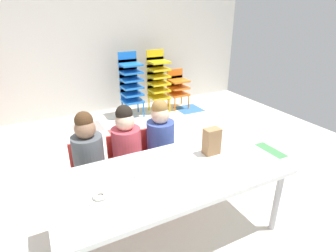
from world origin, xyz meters
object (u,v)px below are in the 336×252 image
(craft_table, at_px, (171,178))
(kid_chair_orange_stack, at_px, (177,86))
(kid_chair_blue_stack, at_px, (131,82))
(paper_plate_center_table, at_px, (144,172))
(seated_child_middle_seat, at_px, (126,144))
(kid_chair_yellow_stack, at_px, (158,78))
(donut_powdered_on_plate, at_px, (100,195))
(paper_plate_near_edge, at_px, (100,197))
(seated_child_near_camera, at_px, (88,153))
(paper_bag_brown, at_px, (212,141))
(seated_child_far_right, at_px, (160,137))

(craft_table, bearing_deg, kid_chair_orange_stack, 60.10)
(kid_chair_blue_stack, distance_m, paper_plate_center_table, 2.69)
(seated_child_middle_seat, distance_m, kid_chair_yellow_stack, 2.39)
(kid_chair_yellow_stack, distance_m, donut_powdered_on_plate, 3.17)
(craft_table, height_order, paper_plate_near_edge, paper_plate_near_edge)
(paper_plate_center_table, bearing_deg, kid_chair_orange_stack, 56.43)
(seated_child_near_camera, distance_m, donut_powdered_on_plate, 0.68)
(seated_child_middle_seat, xyz_separation_m, donut_powdered_on_plate, (-0.40, -0.68, 0.05))
(paper_bag_brown, distance_m, donut_powdered_on_plate, 0.97)
(paper_bag_brown, relative_size, donut_powdered_on_plate, 2.21)
(craft_table, distance_m, paper_plate_near_edge, 0.54)
(seated_child_far_right, bearing_deg, kid_chair_yellow_stack, 65.33)
(seated_child_far_right, bearing_deg, paper_plate_near_edge, -137.71)
(craft_table, distance_m, donut_powdered_on_plate, 0.54)
(seated_child_near_camera, height_order, kid_chair_yellow_stack, kid_chair_yellow_stack)
(kid_chair_orange_stack, bearing_deg, craft_table, -119.90)
(seated_child_near_camera, xyz_separation_m, seated_child_far_right, (0.68, 0.00, 0.00))
(seated_child_far_right, height_order, paper_plate_center_table, seated_child_far_right)
(seated_child_near_camera, xyz_separation_m, kid_chair_yellow_stack, (1.61, 2.02, 0.02))
(craft_table, bearing_deg, seated_child_far_right, 71.24)
(paper_plate_near_edge, height_order, donut_powdered_on_plate, donut_powdered_on_plate)
(paper_plate_center_table, relative_size, donut_powdered_on_plate, 1.81)
(seated_child_far_right, relative_size, paper_plate_near_edge, 5.10)
(seated_child_far_right, xyz_separation_m, paper_plate_near_edge, (-0.74, -0.68, 0.03))
(paper_bag_brown, bearing_deg, seated_child_middle_seat, 136.38)
(seated_child_middle_seat, distance_m, paper_plate_center_table, 0.54)
(seated_child_near_camera, bearing_deg, seated_child_far_right, 0.00)
(kid_chair_yellow_stack, distance_m, paper_plate_center_table, 2.88)
(seated_child_near_camera, relative_size, seated_child_far_right, 1.00)
(kid_chair_orange_stack, xyz_separation_m, paper_bag_brown, (-1.10, -2.55, 0.30))
(craft_table, height_order, seated_child_middle_seat, seated_child_middle_seat)
(seated_child_near_camera, height_order, donut_powdered_on_plate, seated_child_near_camera)
(seated_child_near_camera, bearing_deg, paper_plate_near_edge, -95.45)
(kid_chair_yellow_stack, bearing_deg, donut_powdered_on_plate, -121.77)
(kid_chair_blue_stack, bearing_deg, seated_child_far_right, -102.28)
(kid_chair_yellow_stack, bearing_deg, kid_chair_orange_stack, -0.15)
(kid_chair_yellow_stack, height_order, kid_chair_orange_stack, kid_chair_yellow_stack)
(kid_chair_blue_stack, distance_m, kid_chair_yellow_stack, 0.49)
(paper_bag_brown, bearing_deg, kid_chair_blue_stack, 84.83)
(seated_child_far_right, xyz_separation_m, kid_chair_yellow_stack, (0.93, 2.02, 0.02))
(seated_child_middle_seat, xyz_separation_m, kid_chair_yellow_stack, (1.27, 2.02, 0.02))
(seated_child_near_camera, distance_m, paper_plate_near_edge, 0.68)
(seated_child_near_camera, distance_m, seated_child_middle_seat, 0.34)
(paper_plate_center_table, bearing_deg, kid_chair_yellow_stack, 62.76)
(kid_chair_orange_stack, height_order, paper_plate_near_edge, kid_chair_orange_stack)
(craft_table, bearing_deg, paper_plate_near_edge, -174.43)
(paper_plate_center_table, bearing_deg, seated_child_near_camera, 118.41)
(paper_plate_near_edge, bearing_deg, paper_plate_center_table, 21.46)
(kid_chair_blue_stack, relative_size, paper_plate_near_edge, 5.78)
(craft_table, relative_size, kid_chair_blue_stack, 1.63)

